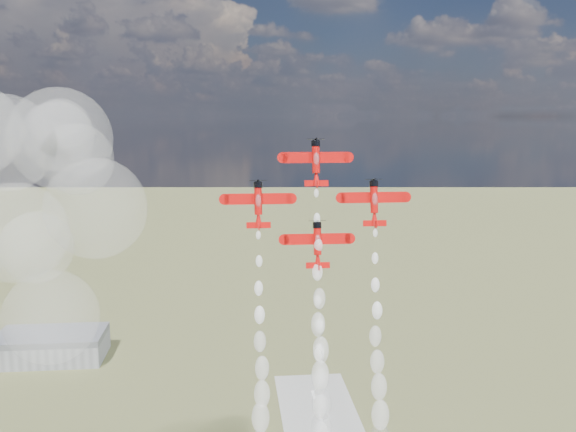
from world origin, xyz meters
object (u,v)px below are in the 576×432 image
at_px(hangar, 51,346).
at_px(plane_right, 374,202).
at_px(plane_lead, 316,162).
at_px(plane_slot, 317,244).
at_px(plane_left, 258,203).

relative_size(hangar, plane_right, 3.61).
relative_size(hangar, plane_lead, 3.61).
relative_size(hangar, plane_slot, 3.61).
relative_size(plane_lead, plane_right, 1.00).
bearing_deg(plane_slot, plane_left, 172.77).
bearing_deg(plane_left, plane_lead, 7.23).
bearing_deg(plane_right, plane_lead, 172.77).
relative_size(hangar, plane_left, 3.61).
distance_m(hangar, plane_lead, 216.16).
height_order(hangar, plane_slot, plane_slot).
distance_m(hangar, plane_left, 207.93).
height_order(plane_left, plane_right, same).
relative_size(plane_left, plane_right, 1.00).
xyz_separation_m(plane_right, plane_slot, (-12.18, -1.54, -8.38)).
bearing_deg(hangar, plane_left, -60.38).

